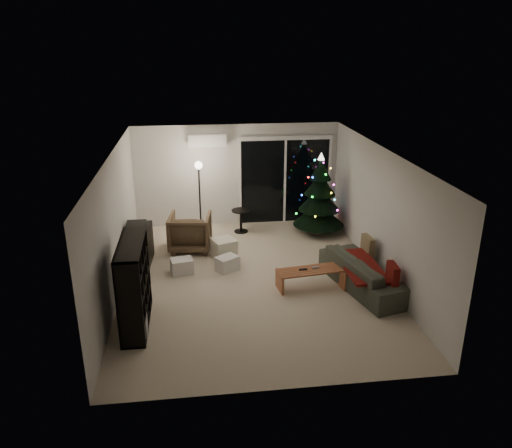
{
  "coord_description": "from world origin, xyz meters",
  "views": [
    {
      "loc": [
        -1.04,
        -8.64,
        4.42
      ],
      "look_at": [
        0.1,
        0.3,
        1.05
      ],
      "focal_mm": 35.0,
      "sensor_mm": 36.0,
      "label": 1
    }
  ],
  "objects": [
    {
      "name": "sofa",
      "position": [
        2.05,
        -0.56,
        0.31
      ],
      "size": [
        1.32,
        2.25,
        0.62
      ],
      "primitive_type": "imported",
      "rotation": [
        0.0,
        0.0,
        1.82
      ],
      "color": "#32372D",
      "rests_on": "floor"
    },
    {
      "name": "room",
      "position": [
        0.46,
        1.49,
        1.02
      ],
      "size": [
        6.5,
        7.51,
        2.6
      ],
      "color": "beige",
      "rests_on": "ground"
    },
    {
      "name": "armchair",
      "position": [
        -1.19,
        1.68,
        0.41
      ],
      "size": [
        0.99,
        1.02,
        0.83
      ],
      "primitive_type": "imported",
      "rotation": [
        0.0,
        0.0,
        3.01
      ],
      "color": "brown",
      "rests_on": "floor"
    },
    {
      "name": "cushion_a",
      "position": [
        2.3,
        0.09,
        0.56
      ],
      "size": [
        0.16,
        0.41,
        0.41
      ],
      "primitive_type": "cube",
      "rotation": [
        0.0,
        0.0,
        0.09
      ],
      "color": "#8D7B58",
      "rests_on": "sofa"
    },
    {
      "name": "media_cabinet",
      "position": [
        -2.25,
        0.95,
        0.39
      ],
      "size": [
        0.54,
        1.26,
        0.77
      ],
      "primitive_type": "cube",
      "rotation": [
        0.0,
        0.0,
        -0.07
      ],
      "color": "black",
      "rests_on": "floor"
    },
    {
      "name": "coffee_table",
      "position": [
        1.03,
        -0.47,
        0.2
      ],
      "size": [
        1.28,
        0.59,
        0.39
      ],
      "primitive_type": null,
      "rotation": [
        0.0,
        0.0,
        0.13
      ],
      "color": "#A45431",
      "rests_on": "floor"
    },
    {
      "name": "sofa_throw",
      "position": [
        1.95,
        -0.56,
        0.45
      ],
      "size": [
        0.66,
        1.52,
        0.05
      ],
      "primitive_type": "cube",
      "color": "#630F09",
      "rests_on": "sofa"
    },
    {
      "name": "cushion_b",
      "position": [
        2.3,
        -1.21,
        0.56
      ],
      "size": [
        0.15,
        0.41,
        0.41
      ],
      "primitive_type": "cube",
      "rotation": [
        0.0,
        0.0,
        -0.07
      ],
      "color": "#630F09",
      "rests_on": "sofa"
    },
    {
      "name": "cardboard_box_b",
      "position": [
        -0.46,
        0.51,
        0.15
      ],
      "size": [
        0.52,
        0.49,
        0.29
      ],
      "primitive_type": "cube",
      "rotation": [
        0.0,
        0.0,
        0.59
      ],
      "color": "white",
      "rests_on": "floor"
    },
    {
      "name": "stereo",
      "position": [
        -2.25,
        0.95,
        0.85
      ],
      "size": [
        0.39,
        0.46,
        0.16
      ],
      "primitive_type": "cube",
      "color": "black",
      "rests_on": "media_cabinet"
    },
    {
      "name": "remote_a",
      "position": [
        0.88,
        -0.47,
        0.4
      ],
      "size": [
        0.15,
        0.05,
        0.02
      ],
      "primitive_type": "cube",
      "color": "black",
      "rests_on": "coffee_table"
    },
    {
      "name": "christmas_tree",
      "position": [
        1.86,
        2.3,
        0.98
      ],
      "size": [
        1.47,
        1.47,
        1.96
      ],
      "primitive_type": "cone",
      "rotation": [
        0.0,
        0.0,
        0.24
      ],
      "color": "black",
      "rests_on": "floor"
    },
    {
      "name": "floor_lamp",
      "position": [
        -0.94,
        2.43,
        0.88
      ],
      "size": [
        0.28,
        0.28,
        1.75
      ],
      "primitive_type": "cylinder",
      "color": "black",
      "rests_on": "floor"
    },
    {
      "name": "cardboard_box_a",
      "position": [
        -1.37,
        0.49,
        0.15
      ],
      "size": [
        0.48,
        0.4,
        0.3
      ],
      "primitive_type": "cube",
      "rotation": [
        0.0,
        0.0,
        0.19
      ],
      "color": "white",
      "rests_on": "floor"
    },
    {
      "name": "side_table",
      "position": [
        0.03,
        2.61,
        0.28
      ],
      "size": [
        0.53,
        0.53,
        0.56
      ],
      "primitive_type": "cylinder",
      "rotation": [
        0.0,
        0.0,
        0.21
      ],
      "color": "black",
      "rests_on": "floor"
    },
    {
      "name": "ottoman",
      "position": [
        -0.48,
        1.15,
        0.21
      ],
      "size": [
        0.6,
        0.6,
        0.41
      ],
      "primitive_type": "cube",
      "rotation": [
        0.0,
        0.0,
        0.37
      ],
      "color": "beige",
      "rests_on": "floor"
    },
    {
      "name": "bookshelf",
      "position": [
        -2.25,
        -1.34,
        0.72
      ],
      "size": [
        0.85,
        1.48,
        1.44
      ],
      "primitive_type": null,
      "rotation": [
        0.0,
        0.0,
        -0.36
      ],
      "color": "black",
      "rests_on": "floor"
    },
    {
      "name": "remote_b",
      "position": [
        1.13,
        -0.42,
        0.4
      ],
      "size": [
        0.15,
        0.09,
        0.02
      ],
      "primitive_type": "cube",
      "rotation": [
        0.0,
        0.0,
        0.35
      ],
      "color": "slate",
      "rests_on": "coffee_table"
    }
  ]
}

